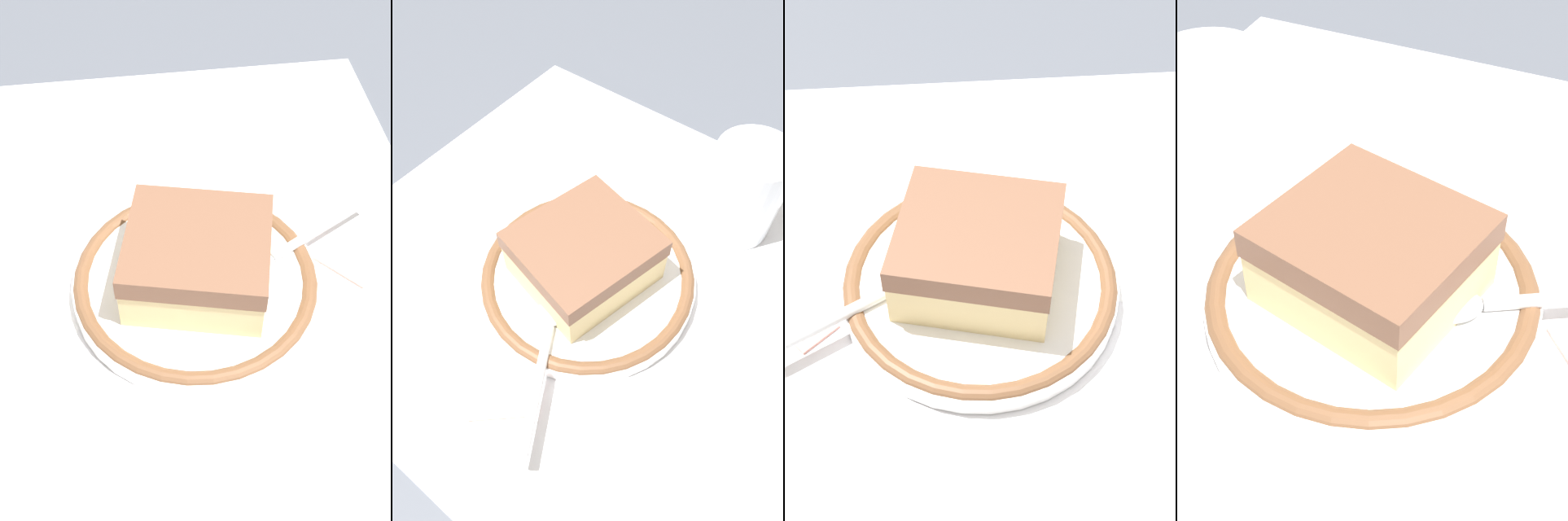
# 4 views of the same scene
# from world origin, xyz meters

# --- Properties ---
(ground_plane) EXTENTS (2.40, 2.40, 0.00)m
(ground_plane) POSITION_xyz_m (0.00, 0.00, 0.00)
(ground_plane) COLOR #4C515B
(placemat) EXTENTS (0.51, 0.44, 0.00)m
(placemat) POSITION_xyz_m (0.00, 0.00, 0.00)
(placemat) COLOR white
(placemat) RESTS_ON ground_plane
(plate) EXTENTS (0.18, 0.18, 0.02)m
(plate) POSITION_xyz_m (-0.03, -0.02, 0.01)
(plate) COLOR white
(plate) RESTS_ON placemat
(cake_slice) EXTENTS (0.11, 0.12, 0.05)m
(cake_slice) POSITION_xyz_m (-0.03, -0.02, 0.04)
(cake_slice) COLOR beige
(cake_slice) RESTS_ON plate
(spoon) EXTENTS (0.08, 0.13, 0.01)m
(spoon) POSITION_xyz_m (-0.01, -0.09, 0.02)
(spoon) COLOR silver
(spoon) RESTS_ON plate
(cup) EXTENTS (0.07, 0.07, 0.09)m
(cup) POSITION_xyz_m (0.04, 0.12, 0.04)
(cup) COLOR silver
(cup) RESTS_ON placemat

